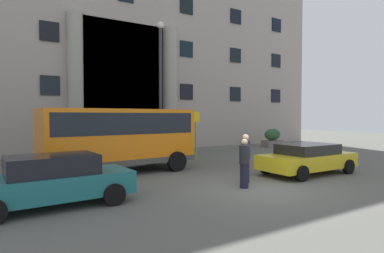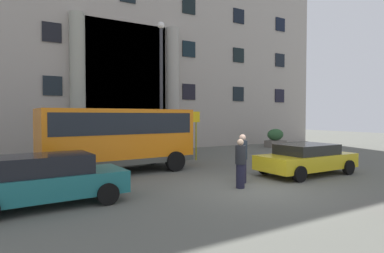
% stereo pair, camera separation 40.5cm
% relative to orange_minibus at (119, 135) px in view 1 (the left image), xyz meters
% --- Properties ---
extents(ground_plane, '(80.00, 64.00, 0.12)m').
position_rel_orange_minibus_xyz_m(ground_plane, '(3.08, -5.50, -1.73)').
color(ground_plane, '#585951').
extents(office_building_facade, '(36.44, 9.73, 19.89)m').
position_rel_orange_minibus_xyz_m(office_building_facade, '(3.08, 11.98, 8.26)').
color(office_building_facade, '#9E958B').
rests_on(office_building_facade, ground_plane).
extents(orange_minibus, '(6.61, 2.97, 2.81)m').
position_rel_orange_minibus_xyz_m(orange_minibus, '(0.00, 0.00, 0.00)').
color(orange_minibus, orange).
rests_on(orange_minibus, ground_plane).
extents(bus_stop_sign, '(0.44, 0.08, 2.76)m').
position_rel_orange_minibus_xyz_m(bus_stop_sign, '(4.98, 1.47, 0.03)').
color(bus_stop_sign, '#9A9817').
rests_on(bus_stop_sign, ground_plane).
extents(hedge_planter_far_west, '(1.67, 0.85, 1.47)m').
position_rel_orange_minibus_xyz_m(hedge_planter_far_west, '(14.39, 4.70, -0.96)').
color(hedge_planter_far_west, '#6E665D').
rests_on(hedge_planter_far_west, ground_plane).
extents(hedge_planter_west, '(1.54, 0.94, 1.61)m').
position_rel_orange_minibus_xyz_m(hedge_planter_west, '(4.30, 4.99, -0.89)').
color(hedge_planter_west, slate).
rests_on(hedge_planter_west, ground_plane).
extents(hedge_planter_far_east, '(1.55, 0.81, 1.57)m').
position_rel_orange_minibus_xyz_m(hedge_planter_far_east, '(-1.10, 5.02, -0.92)').
color(hedge_planter_far_east, gray).
rests_on(hedge_planter_far_east, ground_plane).
extents(parked_sedan_second, '(4.48, 2.10, 1.30)m').
position_rel_orange_minibus_xyz_m(parked_sedan_second, '(6.81, -4.67, -0.99)').
color(parked_sedan_second, gold).
rests_on(parked_sedan_second, ground_plane).
extents(parked_estate_mid, '(4.35, 2.08, 1.43)m').
position_rel_orange_minibus_xyz_m(parked_estate_mid, '(-3.32, -4.22, -0.94)').
color(parked_estate_mid, '#1E696D').
rests_on(parked_estate_mid, ground_plane).
extents(scooter_by_planter, '(1.99, 0.63, 0.89)m').
position_rel_orange_minibus_xyz_m(scooter_by_planter, '(9.33, -2.40, -1.22)').
color(scooter_by_planter, black).
rests_on(scooter_by_planter, ground_plane).
extents(pedestrian_child_trailing, '(0.36, 0.36, 1.83)m').
position_rel_orange_minibus_xyz_m(pedestrian_child_trailing, '(3.34, -4.61, -0.75)').
color(pedestrian_child_trailing, '#211F31').
rests_on(pedestrian_child_trailing, ground_plane).
extents(pedestrian_woman_dark_dress, '(0.36, 0.36, 1.72)m').
position_rel_orange_minibus_xyz_m(pedestrian_woman_dark_dress, '(2.72, -5.26, -0.81)').
color(pedestrian_woman_dark_dress, '#1E1D30').
rests_on(pedestrian_woman_dark_dress, ground_plane).
extents(lamppost_plaza_centre, '(0.40, 0.40, 7.88)m').
position_rel_orange_minibus_xyz_m(lamppost_plaza_centre, '(3.43, 2.78, 2.89)').
color(lamppost_plaza_centre, '#33343A').
rests_on(lamppost_plaza_centre, ground_plane).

